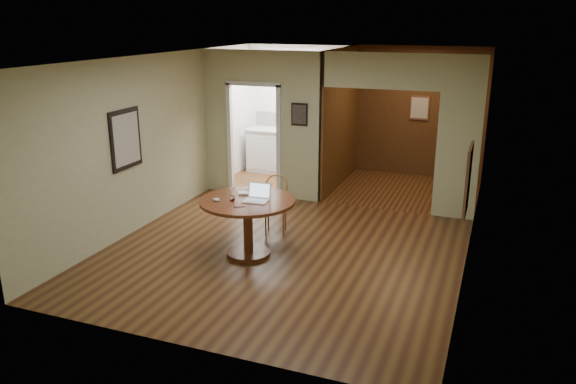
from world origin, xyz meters
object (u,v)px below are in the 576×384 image
at_px(dining_table, 248,214).
at_px(closed_laptop, 250,194).
at_px(chair, 276,201).
at_px(open_laptop, 258,196).

relative_size(dining_table, closed_laptop, 3.99).
bearing_deg(closed_laptop, chair, 60.23).
bearing_deg(dining_table, chair, 88.20).
relative_size(dining_table, chair, 1.45).
distance_m(chair, open_laptop, 1.04).
xyz_separation_m(dining_table, closed_laptop, (-0.06, 0.20, 0.23)).
xyz_separation_m(chair, closed_laptop, (-0.09, -0.78, 0.34)).
bearing_deg(open_laptop, closed_laptop, 134.11).
bearing_deg(closed_laptop, open_laptop, -64.97).
height_order(open_laptop, closed_laptop, open_laptop).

